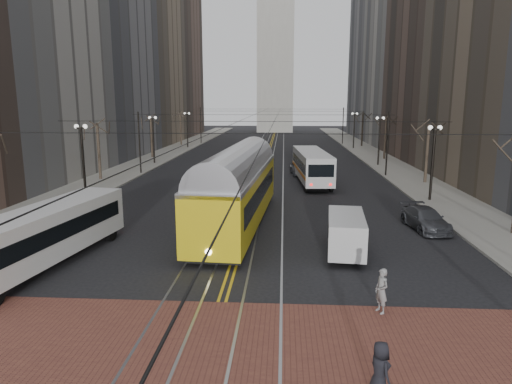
# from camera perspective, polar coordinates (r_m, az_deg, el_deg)

# --- Properties ---
(ground) EXTENTS (260.00, 260.00, 0.00)m
(ground) POSITION_cam_1_polar(r_m,az_deg,el_deg) (19.11, -3.88, -12.34)
(ground) COLOR black
(ground) RESTS_ON ground
(sidewalk_left) EXTENTS (5.00, 140.00, 0.15)m
(sidewalk_left) POSITION_cam_1_polar(r_m,az_deg,el_deg) (65.16, -11.99, 4.34)
(sidewalk_left) COLOR gray
(sidewalk_left) RESTS_ON ground
(sidewalk_right) EXTENTS (5.00, 140.00, 0.15)m
(sidewalk_right) POSITION_cam_1_polar(r_m,az_deg,el_deg) (64.08, 14.91, 4.09)
(sidewalk_right) COLOR gray
(sidewalk_right) RESTS_ON ground
(crosswalk_band) EXTENTS (25.00, 6.00, 0.01)m
(crosswalk_band) POSITION_cam_1_polar(r_m,az_deg,el_deg) (15.56, -5.85, -18.19)
(crosswalk_band) COLOR brown
(crosswalk_band) RESTS_ON ground
(streetcar_rails) EXTENTS (4.80, 130.00, 0.02)m
(streetcar_rails) POSITION_cam_1_polar(r_m,az_deg,el_deg) (62.87, 1.35, 4.27)
(streetcar_rails) COLOR gray
(streetcar_rails) RESTS_ON ground
(centre_lines) EXTENTS (0.42, 130.00, 0.01)m
(centre_lines) POSITION_cam_1_polar(r_m,az_deg,el_deg) (62.87, 1.35, 4.28)
(centre_lines) COLOR gold
(centre_lines) RESTS_ON ground
(building_left_mid) EXTENTS (16.00, 20.00, 34.00)m
(building_left_mid) POSITION_cam_1_polar(r_m,az_deg,el_deg) (69.83, -21.14, 18.24)
(building_left_mid) COLOR slate
(building_left_mid) RESTS_ON ground
(building_left_far) EXTENTS (16.00, 20.00, 40.00)m
(building_left_far) POSITION_cam_1_polar(r_m,az_deg,el_deg) (107.75, -12.07, 17.60)
(building_left_far) COLOR brown
(building_left_far) RESTS_ON ground
(building_right_mid) EXTENTS (16.00, 20.00, 34.00)m
(building_right_mid) POSITION_cam_1_polar(r_m,az_deg,el_deg) (68.11, 24.65, 18.18)
(building_right_mid) COLOR brown
(building_right_mid) RESTS_ON ground
(building_right_far) EXTENTS (16.00, 20.00, 40.00)m
(building_right_far) POSITION_cam_1_polar(r_m,az_deg,el_deg) (106.64, 16.81, 17.45)
(building_right_far) COLOR slate
(building_right_far) RESTS_ON ground
(lamp_posts) EXTENTS (27.60, 57.20, 5.60)m
(lamp_posts) POSITION_cam_1_polar(r_m,az_deg,el_deg) (46.42, 0.60, 5.27)
(lamp_posts) COLOR black
(lamp_posts) RESTS_ON ground
(street_trees) EXTENTS (31.68, 53.28, 5.60)m
(street_trees) POSITION_cam_1_polar(r_m,az_deg,el_deg) (52.88, 0.96, 6.00)
(street_trees) COLOR #382D23
(street_trees) RESTS_ON ground
(trolley_wires) EXTENTS (25.96, 120.00, 6.60)m
(trolley_wires) POSITION_cam_1_polar(r_m,az_deg,el_deg) (52.39, 0.94, 7.02)
(trolley_wires) COLOR black
(trolley_wires) RESTS_ON ground
(transit_bus) EXTENTS (3.89, 11.21, 2.75)m
(transit_bus) POSITION_cam_1_polar(r_m,az_deg,el_deg) (23.63, -25.06, -5.21)
(transit_bus) COLOR silver
(transit_bus) RESTS_ON ground
(streetcar) EXTENTS (4.08, 16.26, 3.79)m
(streetcar) POSITION_cam_1_polar(r_m,az_deg,el_deg) (28.45, -2.28, -0.40)
(streetcar) COLOR gold
(streetcar) RESTS_ON ground
(rear_bus) EXTENTS (3.38, 11.69, 3.01)m
(rear_bus) POSITION_cam_1_polar(r_m,az_deg,el_deg) (43.80, 6.97, 3.12)
(rear_bus) COLOR #BEBEBE
(rear_bus) RESTS_ON ground
(cargo_van) EXTENTS (2.18, 4.72, 2.03)m
(cargo_van) POSITION_cam_1_polar(r_m,az_deg,el_deg) (23.54, 11.18, -5.32)
(cargo_van) COLOR silver
(cargo_van) RESTS_ON ground
(sedan_grey) EXTENTS (2.16, 4.50, 1.48)m
(sedan_grey) POSITION_cam_1_polar(r_m,az_deg,el_deg) (48.68, 5.43, 3.05)
(sedan_grey) COLOR #46494F
(sedan_grey) RESTS_ON ground
(sedan_parked) EXTENTS (2.35, 4.68, 1.31)m
(sedan_parked) POSITION_cam_1_polar(r_m,az_deg,el_deg) (29.52, 20.40, -3.16)
(sedan_parked) COLOR #414349
(sedan_parked) RESTS_ON ground
(pedestrian_a) EXTENTS (0.74, 0.89, 1.57)m
(pedestrian_a) POSITION_cam_1_polar(r_m,az_deg,el_deg) (13.09, 15.23, -20.70)
(pedestrian_a) COLOR black
(pedestrian_a) RESTS_ON crosswalk_band
(pedestrian_b) EXTENTS (0.62, 0.72, 1.68)m
(pedestrian_b) POSITION_cam_1_polar(r_m,az_deg,el_deg) (17.63, 15.42, -11.82)
(pedestrian_b) COLOR gray
(pedestrian_b) RESTS_ON crosswalk_band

